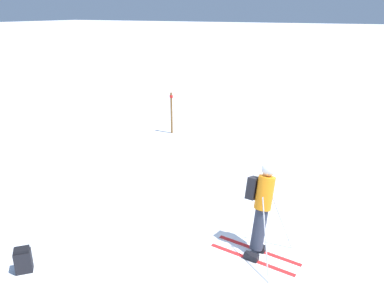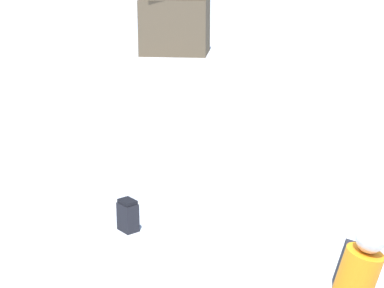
{
  "view_description": "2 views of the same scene",
  "coord_description": "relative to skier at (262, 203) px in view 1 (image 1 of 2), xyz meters",
  "views": [
    {
      "loc": [
        -6.59,
        -1.83,
        4.67
      ],
      "look_at": [
        0.91,
        2.1,
        1.64
      ],
      "focal_mm": 35.0,
      "sensor_mm": 36.0,
      "label": 1
    },
    {
      "loc": [
        -0.94,
        -5.17,
        4.04
      ],
      "look_at": [
        -1.8,
        3.03,
        1.61
      ],
      "focal_mm": 60.0,
      "sensor_mm": 36.0,
      "label": 2
    }
  ],
  "objects": [
    {
      "name": "ground_plane",
      "position": [
        0.11,
        -0.0,
        -1.07
      ],
      "size": [
        300.0,
        300.0,
        0.0
      ],
      "primitive_type": "plane",
      "color": "white"
    },
    {
      "name": "spare_backpack",
      "position": [
        -2.75,
        3.71,
        -0.82
      ],
      "size": [
        0.37,
        0.37,
        0.5
      ],
      "rotation": [
        0.0,
        0.0,
        2.36
      ],
      "color": "black",
      "rests_on": "ground"
    },
    {
      "name": "trail_marker",
      "position": [
        5.88,
        5.56,
        -0.15
      ],
      "size": [
        0.13,
        0.13,
        1.65
      ],
      "color": "brown",
      "rests_on": "ground"
    },
    {
      "name": "skier",
      "position": [
        0.0,
        0.0,
        0.0
      ],
      "size": [
        1.28,
        1.84,
        1.92
      ],
      "rotation": [
        0.0,
        0.0,
        -0.1
      ],
      "color": "red",
      "rests_on": "ground"
    }
  ]
}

